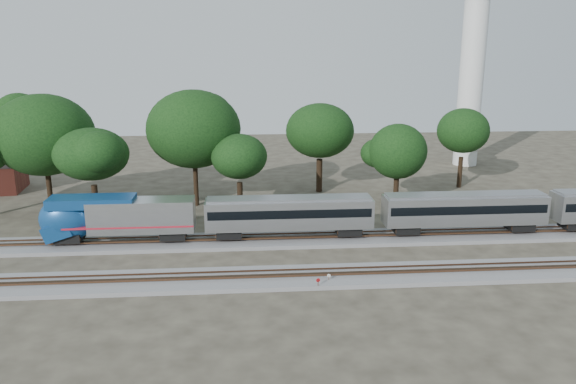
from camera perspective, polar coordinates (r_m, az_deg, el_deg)
name	(u,v)px	position (r m, az deg, el deg)	size (l,w,h in m)	color
ground	(259,264)	(54.20, -2.95, -7.28)	(160.00, 160.00, 0.00)	#383328
track_far	(257,240)	(59.73, -3.12, -4.94)	(160.00, 5.00, 0.73)	slate
track_near	(260,278)	(50.43, -2.83, -8.76)	(160.00, 5.00, 0.73)	slate
train	(466,208)	(63.34, 17.60, -1.61)	(91.16, 3.14, 4.64)	#B3B6BB
switch_stand_red	(318,283)	(48.42, 3.08, -9.17)	(0.34, 0.13, 1.09)	#512D19
switch_stand_white	(329,278)	(49.63, 4.17, -8.68)	(0.30, 0.06, 0.95)	#512D19
switch_lever	(355,284)	(49.78, 6.84, -9.25)	(0.50, 0.30, 0.30)	#512D19
tree_1	(43,135)	(74.41, -23.59, 5.33)	(9.87, 9.87, 13.92)	black
tree_2	(91,154)	(69.00, -19.36, 3.63)	(8.14, 8.14, 11.48)	black
tree_3	(194,129)	(72.14, -9.57, 6.31)	(10.15, 10.15, 14.32)	black
tree_4	(239,157)	(68.90, -4.99, 3.60)	(7.20, 7.20, 10.15)	black
tree_5	(320,131)	(78.46, 3.26, 6.23)	(8.88, 8.88, 12.52)	black
tree_6	(398,152)	(72.55, 11.10, 4.05)	(7.33, 7.33, 10.33)	black
tree_7	(463,131)	(84.67, 17.37, 5.95)	(8.49, 8.49, 11.97)	black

